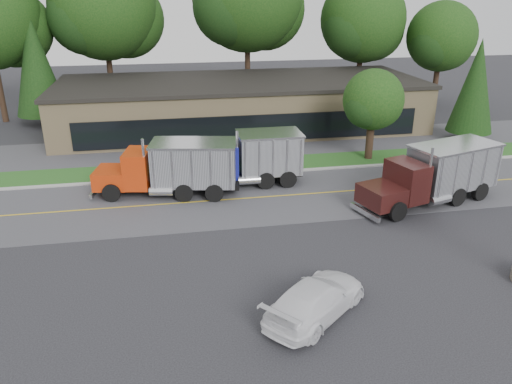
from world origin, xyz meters
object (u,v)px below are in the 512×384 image
(rally_car, at_px, (316,299))
(dump_truck_maroon, at_px, (437,173))
(dump_truck_red, at_px, (175,167))
(dump_truck_blue, at_px, (255,157))

(rally_car, bearing_deg, dump_truck_maroon, -87.34)
(dump_truck_red, xyz_separation_m, dump_truck_maroon, (15.19, -3.89, 0.00))
(dump_truck_red, height_order, dump_truck_blue, same)
(dump_truck_red, xyz_separation_m, dump_truck_blue, (5.14, 1.03, -0.01))
(dump_truck_maroon, distance_m, rally_car, 14.13)
(dump_truck_red, distance_m, rally_car, 14.42)
(dump_truck_red, relative_size, dump_truck_maroon, 0.96)
(dump_truck_red, relative_size, rally_car, 1.74)
(rally_car, bearing_deg, dump_truck_blue, -41.41)
(dump_truck_red, relative_size, dump_truck_blue, 1.28)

